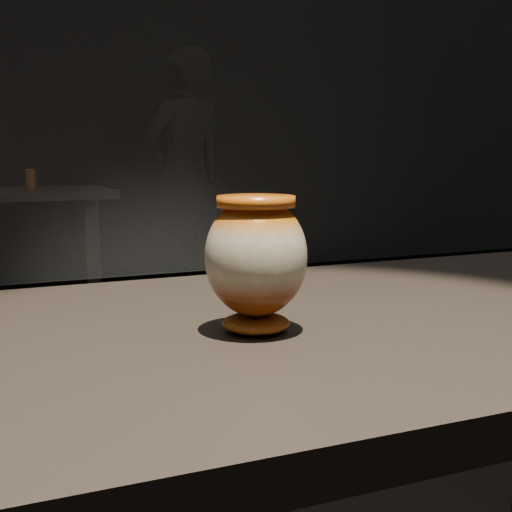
{
  "coord_description": "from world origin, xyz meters",
  "views": [
    {
      "loc": [
        -0.42,
        -0.89,
        1.15
      ],
      "look_at": [
        -0.04,
        -0.04,
        1.0
      ],
      "focal_mm": 50.0,
      "sensor_mm": 36.0,
      "label": 1
    }
  ],
  "objects": [
    {
      "name": "display_plinth",
      "position": [
        0.0,
        0.0,
        0.63
      ],
      "size": [
        2.0,
        0.8,
        0.9
      ],
      "color": "black",
      "rests_on": "ground"
    },
    {
      "name": "back_vase_right",
      "position": [
        0.06,
        3.42,
        0.96
      ],
      "size": [
        0.06,
        0.06,
        0.12
      ],
      "primitive_type": "cylinder",
      "color": "#9A5516",
      "rests_on": "back_shelf"
    },
    {
      "name": "visitor",
      "position": [
        1.21,
        4.08,
        0.92
      ],
      "size": [
        0.77,
        0.62,
        1.84
      ],
      "primitive_type": "imported",
      "rotation": [
        0.0,
        0.0,
        3.44
      ],
      "color": "black",
      "rests_on": "ground"
    },
    {
      "name": "main_vase",
      "position": [
        -0.04,
        -0.04,
        1.0
      ],
      "size": [
        0.18,
        0.18,
        0.18
      ],
      "rotation": [
        0.0,
        0.0,
        0.41
      ],
      "color": "#712B0A",
      "rests_on": "display_plinth"
    }
  ]
}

